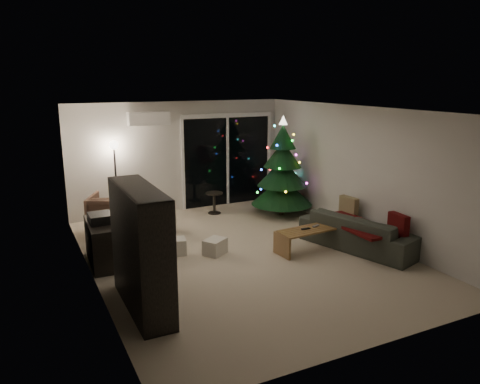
{
  "coord_description": "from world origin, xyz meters",
  "views": [
    {
      "loc": [
        -3.42,
        -6.86,
        2.99
      ],
      "look_at": [
        0.1,
        0.3,
        1.05
      ],
      "focal_mm": 35.0,
      "sensor_mm": 36.0,
      "label": 1
    }
  ],
  "objects_px": {
    "christmas_tree": "(282,166)",
    "media_cabinet": "(102,243)",
    "bookshelf": "(125,252)",
    "armchair": "(113,213)",
    "sofa": "(360,231)",
    "coffee_table": "(312,239)"
  },
  "relations": [
    {
      "from": "bookshelf",
      "to": "media_cabinet",
      "type": "distance_m",
      "value": 1.86
    },
    {
      "from": "bookshelf",
      "to": "armchair",
      "type": "height_order",
      "value": "bookshelf"
    },
    {
      "from": "armchair",
      "to": "christmas_tree",
      "type": "relative_size",
      "value": 0.39
    },
    {
      "from": "sofa",
      "to": "media_cabinet",
      "type": "bearing_deg",
      "value": 56.39
    },
    {
      "from": "media_cabinet",
      "to": "armchair",
      "type": "relative_size",
      "value": 1.31
    },
    {
      "from": "armchair",
      "to": "christmas_tree",
      "type": "height_order",
      "value": "christmas_tree"
    },
    {
      "from": "bookshelf",
      "to": "sofa",
      "type": "bearing_deg",
      "value": -18.38
    },
    {
      "from": "sofa",
      "to": "coffee_table",
      "type": "height_order",
      "value": "sofa"
    },
    {
      "from": "bookshelf",
      "to": "coffee_table",
      "type": "bearing_deg",
      "value": -12.45
    },
    {
      "from": "bookshelf",
      "to": "coffee_table",
      "type": "distance_m",
      "value": 3.6
    },
    {
      "from": "christmas_tree",
      "to": "media_cabinet",
      "type": "bearing_deg",
      "value": -164.26
    },
    {
      "from": "media_cabinet",
      "to": "armchair",
      "type": "distance_m",
      "value": 1.66
    },
    {
      "from": "bookshelf",
      "to": "media_cabinet",
      "type": "relative_size",
      "value": 1.46
    },
    {
      "from": "bookshelf",
      "to": "coffee_table",
      "type": "height_order",
      "value": "bookshelf"
    },
    {
      "from": "bookshelf",
      "to": "coffee_table",
      "type": "relative_size",
      "value": 1.25
    },
    {
      "from": "media_cabinet",
      "to": "coffee_table",
      "type": "relative_size",
      "value": 0.86
    },
    {
      "from": "media_cabinet",
      "to": "christmas_tree",
      "type": "distance_m",
      "value": 4.37
    },
    {
      "from": "armchair",
      "to": "sofa",
      "type": "distance_m",
      "value": 4.78
    },
    {
      "from": "bookshelf",
      "to": "sofa",
      "type": "relative_size",
      "value": 0.77
    },
    {
      "from": "media_cabinet",
      "to": "sofa",
      "type": "xyz_separation_m",
      "value": [
        4.3,
        -1.3,
        -0.04
      ]
    },
    {
      "from": "coffee_table",
      "to": "armchair",
      "type": "bearing_deg",
      "value": 133.93
    },
    {
      "from": "media_cabinet",
      "to": "sofa",
      "type": "bearing_deg",
      "value": -14.49
    }
  ]
}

